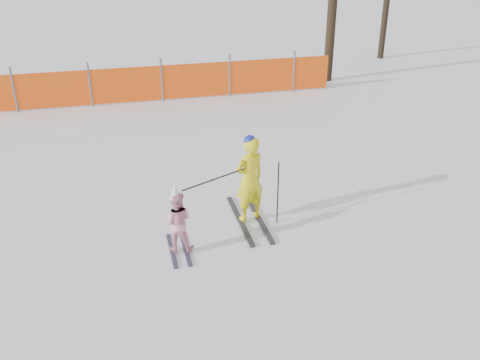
# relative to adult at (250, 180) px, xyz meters

# --- Properties ---
(ground) EXTENTS (120.00, 120.00, 0.00)m
(ground) POSITION_rel_adult_xyz_m (-0.26, -0.86, -0.80)
(ground) COLOR white
(ground) RESTS_ON ground
(adult) EXTENTS (0.65, 1.73, 1.62)m
(adult) POSITION_rel_adult_xyz_m (0.00, 0.00, 0.00)
(adult) COLOR black
(adult) RESTS_ON ground
(child) EXTENTS (0.57, 0.99, 1.20)m
(child) POSITION_rel_adult_xyz_m (-1.35, -0.65, -0.25)
(child) COLOR black
(child) RESTS_ON ground
(ski_poles) EXTENTS (1.71, 0.57, 1.17)m
(ski_poles) POSITION_rel_adult_xyz_m (-0.13, -0.27, 0.02)
(ski_poles) COLOR black
(ski_poles) RESTS_ON ground
(safety_fence) EXTENTS (15.12, 0.06, 1.25)m
(safety_fence) POSITION_rel_adult_xyz_m (-3.19, 7.21, -0.24)
(safety_fence) COLOR #595960
(safety_fence) RESTS_ON ground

